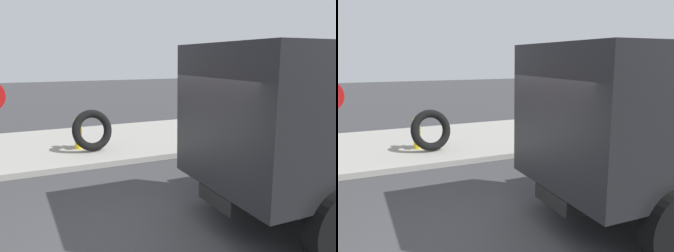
% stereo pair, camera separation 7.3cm
% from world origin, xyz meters
% --- Properties ---
extents(ground_plane, '(80.00, 80.00, 0.00)m').
position_xyz_m(ground_plane, '(0.00, 0.00, 0.00)').
color(ground_plane, '#38383A').
extents(sidewalk_curb, '(36.00, 5.00, 0.15)m').
position_xyz_m(sidewalk_curb, '(0.00, 6.50, 0.07)').
color(sidewalk_curb, '#99968E').
rests_on(sidewalk_curb, ground).
extents(fire_hydrant, '(0.24, 0.54, 0.93)m').
position_xyz_m(fire_hydrant, '(0.27, 5.68, 0.65)').
color(fire_hydrant, yellow).
rests_on(fire_hydrant, sidewalk_curb).
extents(loose_tire, '(1.25, 0.67, 1.21)m').
position_xyz_m(loose_tire, '(0.60, 5.25, 0.75)').
color(loose_tire, black).
rests_on(loose_tire, sidewalk_curb).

